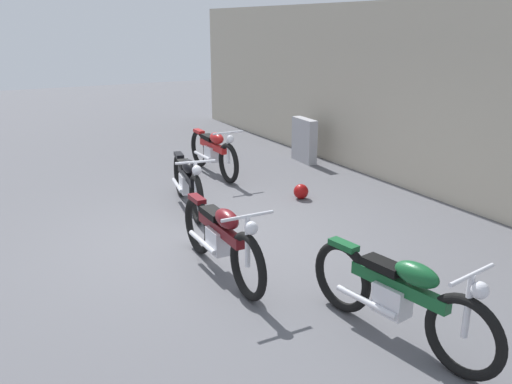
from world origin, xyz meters
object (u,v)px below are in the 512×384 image
object	(u,v)px
stone_marker	(304,140)
helmet	(301,192)
motorcycle_maroon	(221,237)
motorcycle_red	(213,151)
motorcycle_green	(399,296)
motorcycle_black	(187,181)

from	to	relation	value
stone_marker	helmet	xyz separation A→B (m)	(2.13, -1.48, -0.34)
motorcycle_maroon	motorcycle_red	bearing A→B (deg)	157.29
helmet	motorcycle_green	bearing A→B (deg)	-21.43
motorcycle_maroon	motorcycle_green	distance (m)	2.24
stone_marker	motorcycle_green	xyz separation A→B (m)	(6.16, -3.06, -0.00)
helmet	motorcycle_maroon	world-z (taller)	motorcycle_maroon
stone_marker	motorcycle_black	distance (m)	3.74
helmet	motorcycle_black	bearing A→B (deg)	-103.85
motorcycle_green	motorcycle_black	xyz separation A→B (m)	(-4.49, -0.29, -0.01)
motorcycle_red	motorcycle_maroon	world-z (taller)	motorcycle_red
motorcycle_red	motorcycle_green	size ratio (longest dim) A/B	1.01
stone_marker	motorcycle_red	world-z (taller)	motorcycle_red
stone_marker	helmet	size ratio (longest dim) A/B	3.65
stone_marker	motorcycle_green	bearing A→B (deg)	-26.39
motorcycle_red	motorcycle_maroon	bearing A→B (deg)	-22.76
helmet	motorcycle_maroon	distance (m)	3.13
motorcycle_maroon	motorcycle_black	size ratio (longest dim) A/B	1.03
stone_marker	motorcycle_green	distance (m)	6.88
motorcycle_black	motorcycle_green	bearing A→B (deg)	14.39
motorcycle_red	motorcycle_black	distance (m)	2.07
motorcycle_red	motorcycle_green	world-z (taller)	motorcycle_red
stone_marker	motorcycle_maroon	bearing A→B (deg)	-43.62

